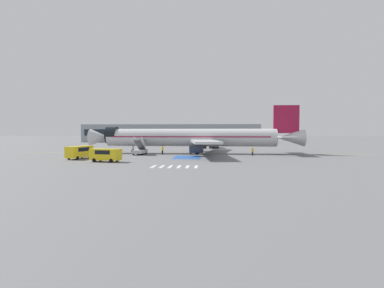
# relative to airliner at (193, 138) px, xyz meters

# --- Properties ---
(ground_plane) EXTENTS (600.00, 600.00, 0.00)m
(ground_plane) POSITION_rel_airliner_xyz_m (-1.29, -0.12, -3.58)
(ground_plane) COLOR slate
(apron_leadline_yellow) EXTENTS (81.93, 2.80, 0.01)m
(apron_leadline_yellow) POSITION_rel_airliner_xyz_m (-0.63, 0.02, -3.57)
(apron_leadline_yellow) COLOR gold
(apron_leadline_yellow) RESTS_ON ground_plane
(apron_stand_patch_blue) EXTENTS (5.12, 8.53, 0.01)m
(apron_stand_patch_blue) POSITION_rel_airliner_xyz_m (-0.63, -10.32, -3.57)
(apron_stand_patch_blue) COLOR #2856A8
(apron_stand_patch_blue) RESTS_ON ground_plane
(apron_walkway_bar_0) EXTENTS (0.44, 3.60, 0.01)m
(apron_walkway_bar_0) POSITION_rel_airliner_xyz_m (-4.23, -25.84, -3.57)
(apron_walkway_bar_0) COLOR silver
(apron_walkway_bar_0) RESTS_ON ground_plane
(apron_walkway_bar_1) EXTENTS (0.44, 3.60, 0.01)m
(apron_walkway_bar_1) POSITION_rel_airliner_xyz_m (-3.03, -25.84, -3.57)
(apron_walkway_bar_1) COLOR silver
(apron_walkway_bar_1) RESTS_ON ground_plane
(apron_walkway_bar_2) EXTENTS (0.44, 3.60, 0.01)m
(apron_walkway_bar_2) POSITION_rel_airliner_xyz_m (-1.83, -25.84, -3.57)
(apron_walkway_bar_2) COLOR silver
(apron_walkway_bar_2) RESTS_ON ground_plane
(apron_walkway_bar_3) EXTENTS (0.44, 3.60, 0.01)m
(apron_walkway_bar_3) POSITION_rel_airliner_xyz_m (-0.63, -25.84, -3.57)
(apron_walkway_bar_3) COLOR silver
(apron_walkway_bar_3) RESTS_ON ground_plane
(apron_walkway_bar_4) EXTENTS (0.44, 3.60, 0.01)m
(apron_walkway_bar_4) POSITION_rel_airliner_xyz_m (0.57, -25.84, -3.57)
(apron_walkway_bar_4) COLOR silver
(apron_walkway_bar_4) RESTS_ON ground_plane
(apron_walkway_bar_5) EXTENTS (0.44, 3.60, 0.01)m
(apron_walkway_bar_5) POSITION_rel_airliner_xyz_m (1.77, -25.84, -3.57)
(apron_walkway_bar_5) COLOR silver
(apron_walkway_bar_5) RESTS_ON ground_plane
(airliner) EXTENTS (48.33, 36.20, 10.70)m
(airliner) POSITION_rel_airliner_xyz_m (0.00, 0.00, 0.00)
(airliner) COLOR silver
(airliner) RESTS_ON ground_plane
(boarding_stairs_forward) EXTENTS (2.35, 5.29, 3.97)m
(boarding_stairs_forward) POSITION_rel_airliner_xyz_m (-11.21, -4.17, -2.59)
(boarding_stairs_forward) COLOR #ADB2BA
(boarding_stairs_forward) RESTS_ON ground_plane
(fuel_tanker) EXTENTS (2.90, 10.13, 3.38)m
(fuel_tanker) POSITION_rel_airliner_xyz_m (4.90, 23.78, -1.87)
(fuel_tanker) COLOR #38383D
(fuel_tanker) RESTS_ON ground_plane
(service_van_0) EXTENTS (3.28, 5.75, 2.29)m
(service_van_0) POSITION_rel_airliner_xyz_m (-19.78, -14.74, -2.21)
(service_van_0) COLOR yellow
(service_van_0) RESTS_ON ground_plane
(service_van_1) EXTENTS (5.18, 2.91, 2.11)m
(service_van_1) POSITION_rel_airliner_xyz_m (-13.20, -19.79, -2.31)
(service_van_1) COLOR yellow
(service_van_1) RESTS_ON ground_plane
(ground_crew_0) EXTENTS (0.43, 0.49, 1.78)m
(ground_crew_0) POSITION_rel_airliner_xyz_m (-0.34, -3.69, -2.55)
(ground_crew_0) COLOR black
(ground_crew_0) RESTS_ON ground_plane
(ground_crew_1) EXTENTS (0.48, 0.37, 1.71)m
(ground_crew_1) POSITION_rel_airliner_xyz_m (12.47, -5.48, -2.59)
(ground_crew_1) COLOR #191E38
(ground_crew_1) RESTS_ON ground_plane
(ground_crew_2) EXTENTS (0.47, 0.46, 1.81)m
(ground_crew_2) POSITION_rel_airliner_xyz_m (-6.44, -3.66, -2.53)
(ground_crew_2) COLOR black
(ground_crew_2) RESTS_ON ground_plane
(terminal_building) EXTENTS (83.33, 12.10, 8.39)m
(terminal_building) POSITION_rel_airliner_xyz_m (-14.68, 75.20, 0.62)
(terminal_building) COLOR #89939E
(terminal_building) RESTS_ON ground_plane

